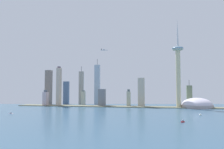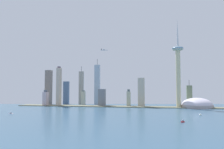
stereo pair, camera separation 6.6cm
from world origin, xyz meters
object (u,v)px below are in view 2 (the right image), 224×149
(skyscraper_0, at_px, (189,96))
(skyscraper_1, at_px, (49,87))
(skyscraper_5, at_px, (83,98))
(skyscraper_4, at_px, (66,93))
(skyscraper_6, at_px, (141,92))
(boat_0, at_px, (11,113))
(skyscraper_8, at_px, (46,98))
(stadium_dome, at_px, (197,105))
(skyscraper_2, at_px, (97,85))
(boat_1, at_px, (200,115))
(airplane, at_px, (104,50))
(skyscraper_3, at_px, (59,87))
(skyscraper_9, at_px, (129,98))
(boat_2, at_px, (183,121))
(skyscraper_10, at_px, (81,88))
(observation_tower, at_px, (178,66))
(skyscraper_7, at_px, (102,98))

(skyscraper_0, xyz_separation_m, skyscraper_1, (-585.31, 5.19, 34.23))
(skyscraper_0, xyz_separation_m, skyscraper_5, (-424.91, 2.78, -11.12))
(skyscraper_4, distance_m, skyscraper_6, 342.35)
(skyscraper_6, height_order, boat_0, skyscraper_6)
(skyscraper_6, distance_m, skyscraper_8, 379.00)
(stadium_dome, relative_size, skyscraper_2, 0.56)
(skyscraper_0, distance_m, boat_1, 302.36)
(skyscraper_8, relative_size, airplane, 2.27)
(skyscraper_3, bearing_deg, skyscraper_5, 44.33)
(skyscraper_3, xyz_separation_m, skyscraper_9, (273.07, 37.00, -46.08))
(skyscraper_2, height_order, airplane, airplane)
(skyscraper_0, distance_m, boat_2, 437.87)
(skyscraper_5, height_order, skyscraper_10, skyscraper_10)
(observation_tower, bearing_deg, skyscraper_8, -179.09)
(skyscraper_3, distance_m, skyscraper_5, 116.56)
(boat_2, bearing_deg, skyscraper_6, -123.02)
(boat_0, bearing_deg, skyscraper_1, 121.88)
(skyscraper_1, height_order, skyscraper_8, skyscraper_1)
(skyscraper_0, distance_m, skyscraper_5, 425.06)
(skyscraper_1, height_order, boat_0, skyscraper_1)
(skyscraper_6, bearing_deg, airplane, -173.74)
(stadium_dome, bearing_deg, skyscraper_0, 106.45)
(skyscraper_2, bearing_deg, boat_0, -109.09)
(skyscraper_1, distance_m, skyscraper_4, 80.35)
(skyscraper_5, distance_m, skyscraper_6, 253.72)
(skyscraper_4, height_order, skyscraper_7, skyscraper_4)
(skyscraper_1, bearing_deg, boat_2, -40.13)
(skyscraper_2, relative_size, boat_2, 23.69)
(observation_tower, xyz_separation_m, skyscraper_5, (-380.03, 69.96, -121.08))
(stadium_dome, distance_m, skyscraper_1, 609.68)
(skyscraper_6, bearing_deg, skyscraper_2, 160.22)
(skyscraper_0, relative_size, skyscraper_7, 1.53)
(boat_0, xyz_separation_m, boat_2, (432.56, -66.48, 0.37))
(skyscraper_7, distance_m, boat_1, 405.46)
(skyscraper_3, distance_m, airplane, 231.00)
(skyscraper_2, height_order, skyscraper_10, skyscraper_2)
(skyscraper_0, relative_size, boat_1, 6.32)
(skyscraper_5, relative_size, skyscraper_10, 0.36)
(skyscraper_4, bearing_deg, boat_1, -33.15)
(observation_tower, relative_size, airplane, 11.66)
(boat_2, bearing_deg, skyscraper_7, -104.62)
(skyscraper_0, height_order, skyscraper_8, skyscraper_0)
(skyscraper_3, height_order, skyscraper_10, skyscraper_10)
(skyscraper_6, bearing_deg, skyscraper_7, 179.58)
(skyscraper_5, distance_m, skyscraper_8, 152.26)
(skyscraper_3, bearing_deg, skyscraper_9, 7.72)
(skyscraper_2, height_order, boat_0, skyscraper_2)
(skyscraper_6, xyz_separation_m, airplane, (-139.56, -15.30, 162.42))
(skyscraper_9, bearing_deg, airplane, -160.56)
(skyscraper_7, bearing_deg, skyscraper_9, 8.45)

